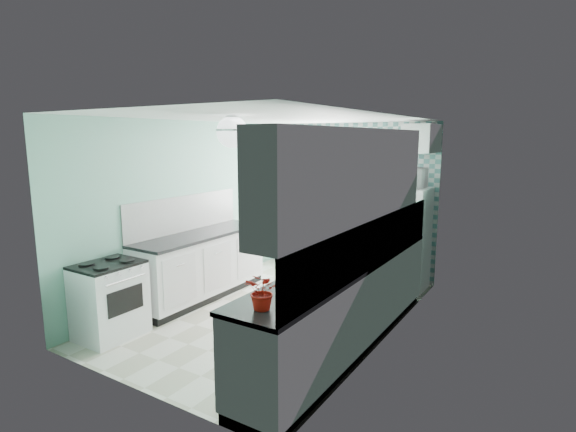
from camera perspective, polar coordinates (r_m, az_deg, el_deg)
The scene contains 26 objects.
floor at distance 6.04m, azimuth -1.70°, elevation -12.17°, with size 3.00×4.40×0.02m, color silver.
ceiling at distance 5.60m, azimuth -1.83°, elevation 12.47°, with size 3.00×4.40×0.02m, color white.
wall_back at distance 7.60m, azimuth 7.54°, elevation 2.18°, with size 3.00×0.02×2.50m, color #7EBCA5.
wall_front at distance 4.08m, azimuth -19.34°, elevation -4.96°, with size 3.00×0.02×2.50m, color #7EBCA5.
wall_left at distance 6.64m, azimuth -12.67°, elevation 0.91°, with size 0.02×4.40×2.50m, color #7EBCA5.
wall_right at distance 5.02m, azimuth 12.72°, elevation -1.93°, with size 0.02×4.40×2.50m, color #7EBCA5.
accent_wall at distance 7.58m, azimuth 7.47°, elevation 2.17°, with size 3.00×0.01×2.50m, color #69ABA8.
window at distance 7.67m, azimuth 5.06°, elevation 4.56°, with size 1.04×0.05×1.44m.
backsplash_right at distance 4.67m, azimuth 10.80°, elevation -3.43°, with size 0.02×3.60×0.51m, color white.
backsplash_left at distance 6.58m, azimuth -12.97°, elevation 0.34°, with size 0.02×2.15×0.51m, color white.
upper_cabinets_right at distance 4.44m, azimuth 8.30°, elevation 5.17°, with size 0.33×3.20×0.90m, color white.
upper_cabinet_fridge at distance 6.73m, azimuth 16.61°, elevation 9.42°, with size 0.40×0.74×0.40m, color white.
ceiling_light at distance 4.95m, azimuth -7.07°, elevation 10.58°, with size 0.34×0.34×0.35m.
base_cabinets_right at distance 5.00m, azimuth 7.39°, elevation -11.39°, with size 0.60×3.60×0.90m, color white.
countertop_right at distance 4.86m, azimuth 7.35°, elevation -6.18°, with size 0.63×3.60×0.04m, color black.
base_cabinets_left at distance 6.54m, azimuth -10.92°, elevation -6.33°, with size 0.60×2.15×0.90m, color white.
countertop_left at distance 6.42m, azimuth -10.96°, elevation -2.32°, with size 0.63×2.15×0.04m, color black.
fridge at distance 6.94m, azimuth 14.49°, elevation -2.81°, with size 0.67×0.67×1.54m.
stove at distance 5.59m, azimuth -21.71°, elevation -9.75°, with size 0.57×0.71×0.85m.
sink at distance 5.85m, azimuth 12.10°, elevation -3.47°, with size 0.56×0.47×0.53m.
rug at distance 6.02m, azimuth -2.88°, elevation -12.06°, with size 0.78×1.12×0.02m, color maroon.
dish_towel at distance 5.88m, azimuth 8.28°, elevation -7.82°, with size 0.02×0.23×0.35m, color #5FB9BA.
fruit_bowl at distance 3.95m, azimuth 1.14°, elevation -9.07°, with size 0.27×0.27×0.07m, color white.
potted_plant at distance 3.51m, azimuth -3.14°, elevation -9.54°, with size 0.27×0.23×0.30m, color red.
soap_bottle at distance 6.02m, azimuth 13.30°, elevation -2.06°, with size 0.09×0.09×0.20m, color #93ABB5.
microwave at distance 6.81m, azimuth 14.83°, elevation 4.74°, with size 0.53×0.36×0.30m, color silver.
Camera 1 is at (3.12, -4.65, 2.26)m, focal length 28.00 mm.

